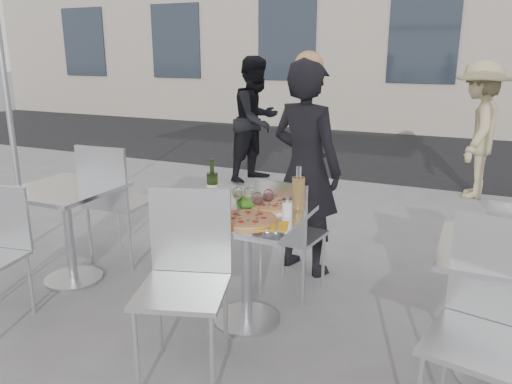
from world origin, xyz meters
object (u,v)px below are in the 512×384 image
at_px(sugar_shaker, 287,207).
at_px(pizza_near, 248,219).
at_px(chair_far, 287,228).
at_px(napkin_left, 192,219).
at_px(side_table_left, 67,214).
at_px(side_chair_lfar, 113,194).
at_px(carafe, 298,193).
at_px(pedestrian_a, 256,120).
at_px(woman_diner, 306,169).
at_px(chair_near, 186,267).
at_px(pedestrian_b, 478,130).
at_px(pizza_far, 270,205).
at_px(wine_bottle, 212,186).
at_px(wineglass_red_b, 268,197).
at_px(wineglass_white_b, 249,194).
at_px(wineglass_red_a, 257,200).
at_px(napkin_right, 272,226).
at_px(main_table, 246,245).
at_px(side_table_right, 509,289).
at_px(side_chair_rnear, 492,316).
at_px(salad_plate, 248,203).
at_px(wineglass_white_a, 238,194).

bearing_deg(sugar_shaker, pizza_near, -134.31).
bearing_deg(chair_far, napkin_left, 69.63).
xyz_separation_m(side_table_left, sugar_shaker, (1.75, 0.06, 0.26)).
bearing_deg(side_chair_lfar, carafe, 168.74).
distance_m(side_table_left, napkin_left, 1.29).
bearing_deg(pedestrian_a, woman_diner, -132.77).
xyz_separation_m(chair_near, pedestrian_b, (1.34, 4.41, 0.22)).
relative_size(pizza_far, wine_bottle, 1.17).
relative_size(side_table_left, wineglass_red_b, 4.76).
height_order(wineglass_white_b, wineglass_red_a, same).
bearing_deg(napkin_right, sugar_shaker, 70.96).
relative_size(main_table, pedestrian_a, 0.45).
xyz_separation_m(side_table_right, napkin_right, (-1.26, -0.15, 0.21)).
height_order(chair_far, wineglass_red_b, wineglass_red_b).
height_order(side_chair_lfar, pedestrian_a, pedestrian_a).
relative_size(wine_bottle, carafe, 1.02).
distance_m(side_table_left, side_chair_lfar, 0.43).
height_order(woman_diner, napkin_right, woman_diner).
bearing_deg(side_table_left, wine_bottle, 6.27).
bearing_deg(side_chair_rnear, salad_plate, 171.73).
xyz_separation_m(side_table_left, side_chair_lfar, (0.10, 0.42, 0.06)).
bearing_deg(napkin_right, wineglass_white_b, 122.29).
distance_m(pedestrian_b, wine_bottle, 4.04).
distance_m(chair_far, wineglass_white_a, 0.57).
height_order(pizza_far, napkin_left, pizza_far).
bearing_deg(pedestrian_b, sugar_shaker, -11.51).
height_order(side_chair_lfar, wineglass_red_b, side_chair_lfar).
bearing_deg(wineglass_white_b, napkin_left, -128.13).
bearing_deg(salad_plate, wineglass_red_a, -44.61).
xyz_separation_m(pizza_far, sugar_shaker, (0.16, -0.12, 0.04)).
bearing_deg(side_chair_lfar, wineglass_white_a, 160.53).
bearing_deg(wineglass_white_a, side_chair_lfar, 163.76).
height_order(side_chair_lfar, wineglass_red_a, side_chair_lfar).
xyz_separation_m(side_chair_lfar, wineglass_white_a, (1.33, -0.39, 0.26)).
distance_m(side_chair_rnear, pedestrian_b, 4.32).
relative_size(salad_plate, napkin_right, 0.98).
bearing_deg(pizza_near, wineglass_white_a, 133.50).
bearing_deg(main_table, pizza_near, -59.89).
height_order(salad_plate, sugar_shaker, sugar_shaker).
bearing_deg(side_chair_lfar, pedestrian_b, -130.82).
xyz_separation_m(side_table_right, side_chair_rnear, (-0.09, -0.45, 0.06)).
bearing_deg(napkin_left, wineglass_white_a, 72.75).
relative_size(side_table_right, pedestrian_b, 0.46).
xyz_separation_m(side_table_left, wineglass_white_b, (1.49, 0.07, 0.32)).
bearing_deg(pedestrian_a, side_chair_lfar, -162.52).
xyz_separation_m(pedestrian_b, wine_bottle, (-1.55, -3.73, 0.04)).
bearing_deg(wineglass_red_b, main_table, -155.44).
relative_size(wineglass_white_b, napkin_left, 0.70).
xyz_separation_m(chair_far, sugar_shaker, (0.14, -0.39, 0.28)).
bearing_deg(chair_near, pedestrian_b, 55.27).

